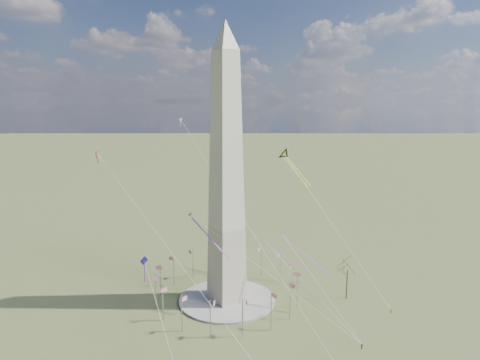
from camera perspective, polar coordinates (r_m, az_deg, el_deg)
ground at (r=167.02m, az=-1.75°, el=-15.77°), size 2000.00×2000.00×0.00m
plaza at (r=166.84m, az=-1.75°, el=-15.65°), size 36.00×36.00×0.80m
washington_monument at (r=152.05m, az=-1.85°, el=0.66°), size 15.56×15.56×100.00m
flagpole_ring at (r=163.93m, az=-1.76°, el=-13.49°), size 54.40×54.40×13.00m
tree_near at (r=168.56m, az=14.15°, el=-11.35°), size 9.69×9.69×16.96m
person_east at (r=166.53m, az=19.46°, el=-16.16°), size 0.72×0.60×1.70m
person_centre at (r=143.48m, az=15.94°, el=-20.54°), size 1.05×0.58×1.70m
kite_delta_black at (r=185.26m, az=6.14°, el=3.15°), size 6.46×17.53×14.71m
kite_diamond_purple at (r=152.65m, az=-12.66°, el=-10.79°), size 1.87×3.14×9.68m
kite_streamer_left at (r=155.95m, az=7.87°, el=-9.06°), size 9.54×17.75×13.20m
kite_streamer_mid at (r=153.76m, az=-4.89°, el=-6.69°), size 6.03×18.89×13.21m
kite_streamer_right at (r=181.03m, az=5.52°, el=-9.74°), size 14.06×17.55×14.60m
kite_small_red at (r=161.65m, az=-18.56°, el=3.34°), size 1.68×2.39×4.96m
kite_small_white at (r=195.33m, az=-7.92°, el=7.89°), size 1.31×1.47×4.01m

